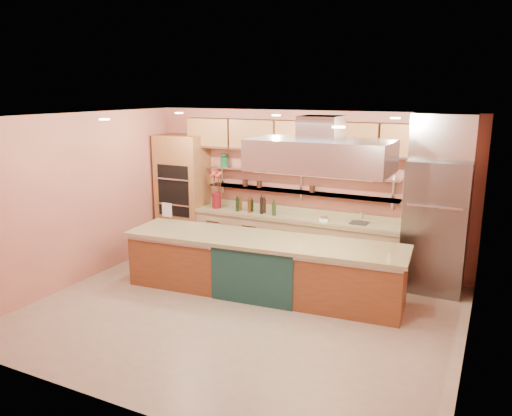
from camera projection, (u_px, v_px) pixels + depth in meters
The scene contains 21 objects.
floor at pixel (241, 313), 7.25m from camera, with size 6.00×5.00×0.02m, color tan.
ceiling at pixel (240, 117), 6.60m from camera, with size 6.00×5.00×0.02m, color black.
wall_back at pixel (304, 188), 9.10m from camera, with size 6.00×0.04×2.80m, color #BE6E5A.
wall_front at pixel (117, 279), 4.74m from camera, with size 6.00×0.04×2.80m, color #BE6E5A.
wall_left at pixel (79, 199), 8.21m from camera, with size 0.04×5.00×2.80m, color #BE6E5A.
wall_right at pixel (475, 249), 5.64m from camera, with size 0.04×5.00×2.80m, color #BE6E5A.
oven_stack at pixel (183, 193), 9.93m from camera, with size 0.95×0.64×2.30m, color #9C6439.
refrigerator at pixel (435, 226), 7.86m from camera, with size 0.95×0.72×2.10m, color slate.
back_counter at pixel (295, 241), 9.08m from camera, with size 3.84×0.64×0.93m, color tan.
wall_shelf_lower at pixel (299, 192), 9.02m from camera, with size 3.60×0.26×0.03m, color #B7B9BF.
wall_shelf_upper at pixel (299, 173), 8.94m from camera, with size 3.60×0.26×0.03m, color #B7B9BF.
upper_cabinets at pixel (302, 137), 8.73m from camera, with size 4.60×0.36×0.55m, color #9C6439.
range_hood at pixel (320, 155), 7.03m from camera, with size 2.00×1.00×0.45m, color #B7B9BF.
ceiling_downlights at pixel (247, 118), 6.78m from camera, with size 4.00×2.80×0.02m, color #FFE5A5.
island at pixel (262, 266), 7.83m from camera, with size 4.33×0.94×0.90m, color brown.
flower_vase at pixel (217, 200), 9.58m from camera, with size 0.17×0.17×0.31m, color maroon.
oil_bottle_cluster at pixel (257, 205), 9.22m from camera, with size 0.87×0.25×0.28m, color black.
kitchen_scale at pixel (324, 218), 8.68m from camera, with size 0.15×0.11×0.08m, color white.
bar_faucet at pixel (362, 217), 8.47m from camera, with size 0.03×0.03×0.21m, color white.
copper_kettle at pixel (260, 165), 9.26m from camera, with size 0.17×0.17×0.13m, color #CE552F.
green_canister at pixel (285, 166), 9.04m from camera, with size 0.15×0.15×0.18m, color #104E2A.
Camera 1 is at (3.15, -5.92, 3.15)m, focal length 35.00 mm.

